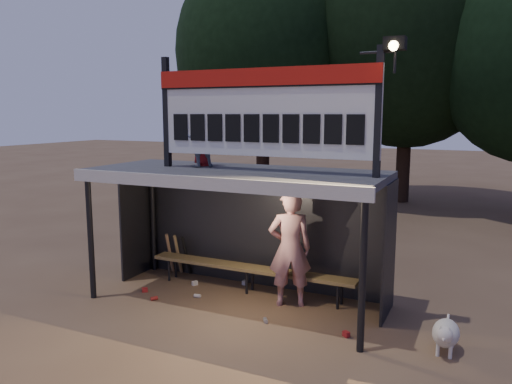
% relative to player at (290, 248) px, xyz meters
% --- Properties ---
extents(ground, '(80.00, 80.00, 0.00)m').
position_rel_player_xyz_m(ground, '(-0.89, -0.27, -1.00)').
color(ground, brown).
rests_on(ground, ground).
extents(player, '(0.86, 0.74, 2.00)m').
position_rel_player_xyz_m(player, '(0.00, 0.00, 0.00)').
color(player, silver).
rests_on(player, ground).
extents(child_a, '(0.62, 0.62, 1.02)m').
position_rel_player_xyz_m(child_a, '(-1.66, -0.15, 1.83)').
color(child_a, gray).
rests_on(child_a, dugout_shelter).
extents(child_b, '(0.55, 0.51, 0.95)m').
position_rel_player_xyz_m(child_b, '(-1.74, 0.09, 1.80)').
color(child_b, red).
rests_on(child_b, dugout_shelter).
extents(dugout_shelter, '(5.10, 2.08, 2.32)m').
position_rel_player_xyz_m(dugout_shelter, '(-0.89, -0.03, 0.85)').
color(dugout_shelter, '#3D3D40').
rests_on(dugout_shelter, ground).
extents(scoreboard_assembly, '(4.10, 0.27, 1.99)m').
position_rel_player_xyz_m(scoreboard_assembly, '(-0.34, -0.28, 2.33)').
color(scoreboard_assembly, black).
rests_on(scoreboard_assembly, dugout_shelter).
extents(bench, '(4.00, 0.35, 0.48)m').
position_rel_player_xyz_m(bench, '(-0.89, 0.28, -0.56)').
color(bench, olive).
rests_on(bench, ground).
extents(tree_left, '(6.46, 6.46, 9.27)m').
position_rel_player_xyz_m(tree_left, '(-4.89, 9.73, 4.52)').
color(tree_left, '#311E16').
rests_on(tree_left, ground).
extents(tree_mid, '(7.22, 7.22, 10.36)m').
position_rel_player_xyz_m(tree_mid, '(0.11, 11.23, 5.17)').
color(tree_mid, black).
rests_on(tree_mid, ground).
extents(dog, '(0.36, 0.81, 0.49)m').
position_rel_player_xyz_m(dog, '(2.57, -0.72, -0.72)').
color(dog, beige).
rests_on(dog, ground).
extents(bats, '(0.47, 0.32, 0.84)m').
position_rel_player_xyz_m(bats, '(-2.64, 0.55, -0.57)').
color(bats, '#A3744C').
rests_on(bats, ground).
extents(litter, '(3.97, 1.55, 0.08)m').
position_rel_player_xyz_m(litter, '(-1.21, -0.38, -0.96)').
color(litter, '#A51C1C').
rests_on(litter, ground).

